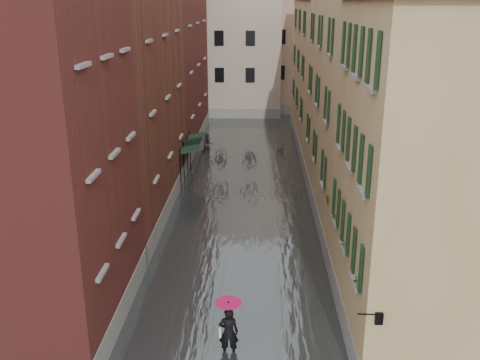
# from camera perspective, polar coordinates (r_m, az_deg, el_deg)

# --- Properties ---
(ground) EXTENTS (120.00, 120.00, 0.00)m
(ground) POSITION_cam_1_polar(r_m,az_deg,el_deg) (22.34, -0.58, -12.27)
(ground) COLOR #58585B
(ground) RESTS_ON ground
(floodwater) EXTENTS (10.00, 60.00, 0.20)m
(floodwater) POSITION_cam_1_polar(r_m,az_deg,el_deg) (34.10, 0.42, -0.82)
(floodwater) COLOR #464C4D
(floodwater) RESTS_ON ground
(building_left_near) EXTENTS (6.00, 8.00, 13.00)m
(building_left_near) POSITION_cam_1_polar(r_m,az_deg,el_deg) (19.52, -21.95, 2.50)
(building_left_near) COLOR maroon
(building_left_near) RESTS_ON ground
(building_left_mid) EXTENTS (6.00, 14.00, 12.50)m
(building_left_mid) POSITION_cam_1_polar(r_m,az_deg,el_deg) (29.69, -13.56, 8.01)
(building_left_mid) COLOR brown
(building_left_mid) RESTS_ON ground
(building_left_far) EXTENTS (6.00, 16.00, 14.00)m
(building_left_far) POSITION_cam_1_polar(r_m,az_deg,el_deg) (44.08, -8.49, 12.65)
(building_left_far) COLOR maroon
(building_left_far) RESTS_ON ground
(building_right_near) EXTENTS (6.00, 8.00, 11.50)m
(building_right_near) POSITION_cam_1_polar(r_m,az_deg,el_deg) (19.07, 20.58, -0.07)
(building_right_near) COLOR #9E8A51
(building_right_near) RESTS_ON ground
(building_right_mid) EXTENTS (6.00, 14.00, 13.00)m
(building_right_mid) POSITION_cam_1_polar(r_m,az_deg,el_deg) (29.21, 14.22, 8.29)
(building_right_mid) COLOR tan
(building_right_mid) RESTS_ON ground
(building_right_far) EXTENTS (6.00, 16.00, 11.50)m
(building_right_far) POSITION_cam_1_polar(r_m,az_deg,el_deg) (43.94, 10.20, 10.90)
(building_right_far) COLOR #9E8A51
(building_right_far) RESTS_ON ground
(building_end_cream) EXTENTS (12.00, 9.00, 13.00)m
(building_end_cream) POSITION_cam_1_polar(r_m,az_deg,el_deg) (57.48, -1.89, 13.70)
(building_end_cream) COLOR #BDAF96
(building_end_cream) RESTS_ON ground
(building_end_pink) EXTENTS (10.00, 9.00, 12.00)m
(building_end_pink) POSITION_cam_1_polar(r_m,az_deg,el_deg) (59.60, 7.15, 13.27)
(building_end_pink) COLOR tan
(building_end_pink) RESTS_ON ground
(awning_near) EXTENTS (1.09, 3.41, 2.80)m
(awning_near) POSITION_cam_1_polar(r_m,az_deg,el_deg) (34.76, -5.28, 3.58)
(awning_near) COLOR black
(awning_near) RESTS_ON ground
(awning_far) EXTENTS (1.09, 3.37, 2.80)m
(awning_far) POSITION_cam_1_polar(r_m,az_deg,el_deg) (36.20, -4.98, 4.20)
(awning_far) COLOR black
(awning_far) RESTS_ON ground
(wall_lantern) EXTENTS (0.71, 0.22, 0.35)m
(wall_lantern) POSITION_cam_1_polar(r_m,az_deg,el_deg) (16.00, 14.50, -14.00)
(wall_lantern) COLOR black
(wall_lantern) RESTS_ON ground
(window_planters) EXTENTS (0.59, 8.21, 0.84)m
(window_planters) POSITION_cam_1_polar(r_m,az_deg,el_deg) (20.27, 11.04, -4.87)
(window_planters) COLOR brown
(window_planters) RESTS_ON ground
(pedestrian_main) EXTENTS (0.93, 0.93, 2.06)m
(pedestrian_main) POSITION_cam_1_polar(r_m,az_deg,el_deg) (18.44, -1.24, -15.15)
(pedestrian_main) COLOR black
(pedestrian_main) RESTS_ON ground
(pedestrian_far) EXTENTS (0.98, 0.85, 1.71)m
(pedestrian_far) POSITION_cam_1_polar(r_m,az_deg,el_deg) (41.45, -3.49, 3.78)
(pedestrian_far) COLOR black
(pedestrian_far) RESTS_ON ground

